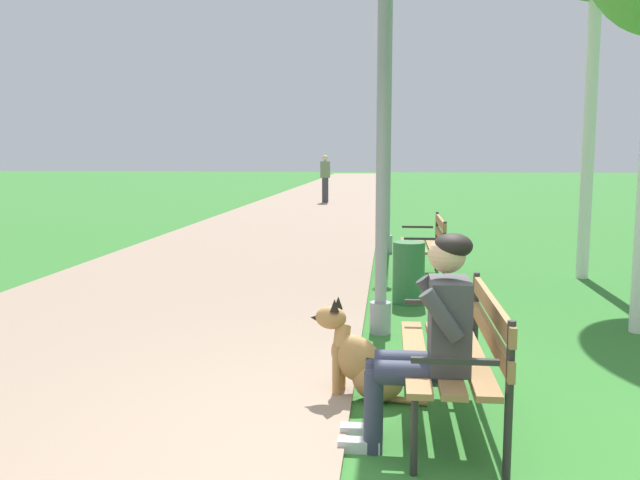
% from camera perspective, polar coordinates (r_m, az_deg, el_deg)
% --- Properties ---
extents(ground_plane, '(120.00, 120.00, 0.00)m').
position_cam_1_polar(ground_plane, '(3.81, 6.31, -19.00)').
color(ground_plane, '#33752D').
extents(paved_path, '(4.39, 60.00, 0.04)m').
position_cam_1_polar(paved_path, '(27.57, 0.85, 3.88)').
color(paved_path, gray).
rests_on(paved_path, ground).
extents(park_bench_near, '(0.55, 1.50, 0.85)m').
position_cam_1_polar(park_bench_near, '(4.26, 11.82, -8.82)').
color(park_bench_near, olive).
rests_on(park_bench_near, ground).
extents(park_bench_mid, '(0.55, 1.50, 0.85)m').
position_cam_1_polar(park_bench_mid, '(9.19, 9.09, -0.09)').
color(park_bench_mid, olive).
rests_on(park_bench_mid, ground).
extents(person_seated_on_near_bench, '(0.74, 0.49, 1.25)m').
position_cam_1_polar(person_seated_on_near_bench, '(3.88, 9.31, -7.79)').
color(person_seated_on_near_bench, '#33384C').
rests_on(person_seated_on_near_bench, ground).
extents(dog_shepherd, '(0.83, 0.37, 0.71)m').
position_cam_1_polar(dog_shepherd, '(4.68, 3.73, -10.41)').
color(dog_shepherd, '#B27F47').
rests_on(dog_shepherd, ground).
extents(lamp_post_near, '(0.24, 0.24, 4.76)m').
position_cam_1_polar(lamp_post_near, '(6.24, 5.41, 14.42)').
color(lamp_post_near, gray).
rests_on(lamp_post_near, ground).
extents(lamp_post_mid, '(0.24, 0.24, 4.59)m').
position_cam_1_polar(lamp_post_mid, '(11.47, 5.84, 10.73)').
color(lamp_post_mid, gray).
rests_on(lamp_post_mid, ground).
extents(litter_bin, '(0.36, 0.36, 0.70)m').
position_cam_1_polar(litter_bin, '(7.65, 7.57, -2.78)').
color(litter_bin, '#2D6638').
rests_on(litter_bin, ground).
extents(pedestrian_distant, '(0.32, 0.22, 1.65)m').
position_cam_1_polar(pedestrian_distant, '(22.90, 0.45, 5.23)').
color(pedestrian_distant, '#383842').
rests_on(pedestrian_distant, ground).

